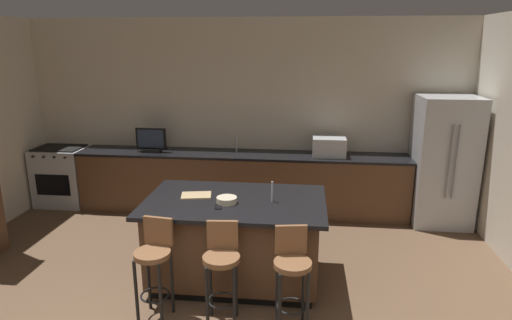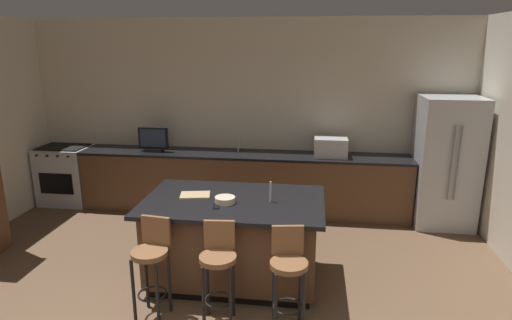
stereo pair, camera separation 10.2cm
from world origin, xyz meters
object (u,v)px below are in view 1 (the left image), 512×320
object	(u,v)px
refrigerator	(443,161)
bar_stool_left	(154,261)
fruit_bowl	(227,200)
tv_monitor	(151,141)
cell_phone	(218,206)
cutting_board	(196,195)
microwave	(329,147)
kitchen_island	(235,239)
bar_stool_right	(292,271)
range_oven	(63,176)
bar_stool_center	(222,265)

from	to	relation	value
refrigerator	bar_stool_left	bearing A→B (deg)	-141.11
bar_stool_left	fruit_bowl	xyz separation A→B (m)	(0.58, 0.65, 0.39)
bar_stool_left	tv_monitor	bearing A→B (deg)	117.10
bar_stool_left	cell_phone	xyz separation A→B (m)	(0.51, 0.53, 0.36)
fruit_bowl	cutting_board	world-z (taller)	fruit_bowl
refrigerator	tv_monitor	size ratio (longest dim) A/B	4.00
microwave	kitchen_island	bearing A→B (deg)	-118.19
microwave	tv_monitor	world-z (taller)	tv_monitor
kitchen_island	bar_stool_right	bearing A→B (deg)	-50.97
tv_monitor	bar_stool_right	world-z (taller)	tv_monitor
microwave	cell_phone	bearing A→B (deg)	-118.59
range_oven	bar_stool_right	bearing A→B (deg)	-36.60
tv_monitor	bar_stool_right	bearing A→B (deg)	-50.82
microwave	refrigerator	bearing A→B (deg)	-2.96
microwave	fruit_bowl	distance (m)	2.42
refrigerator	microwave	bearing A→B (deg)	177.04
refrigerator	fruit_bowl	distance (m)	3.43
microwave	bar_stool_right	bearing A→B (deg)	-98.98
cell_phone	bar_stool_left	bearing A→B (deg)	-143.53
kitchen_island	bar_stool_left	bearing A→B (deg)	-130.63
bar_stool_left	cutting_board	distance (m)	0.92
kitchen_island	microwave	xyz separation A→B (m)	(1.08, 2.02, 0.59)
bar_stool_left	range_oven	bearing A→B (deg)	139.63
refrigerator	fruit_bowl	xyz separation A→B (m)	(-2.76, -2.04, 0.05)
bar_stool_right	fruit_bowl	world-z (taller)	fruit_bowl
fruit_bowl	range_oven	bearing A→B (deg)	145.33
kitchen_island	range_oven	bearing A→B (deg)	147.27
cell_phone	microwave	bearing A→B (deg)	51.47
bar_stool_center	range_oven	bearing A→B (deg)	133.36
kitchen_island	bar_stool_center	world-z (taller)	bar_stool_center
bar_stool_right	cutting_board	distance (m)	1.42
range_oven	bar_stool_center	bearing A→B (deg)	-41.61
kitchen_island	cell_phone	bearing A→B (deg)	-122.12
microwave	bar_stool_left	bearing A→B (deg)	-121.94
bar_stool_center	cell_phone	world-z (taller)	bar_stool_center
fruit_bowl	cutting_board	size ratio (longest dim) A/B	0.67
bar_stool_right	refrigerator	bearing A→B (deg)	43.94
range_oven	microwave	distance (m)	4.26
range_oven	kitchen_island	bearing A→B (deg)	-32.73
kitchen_island	fruit_bowl	distance (m)	0.51
range_oven	bar_stool_left	size ratio (longest dim) A/B	0.98
refrigerator	bar_stool_center	distance (m)	3.83
cell_phone	bar_stool_right	bearing A→B (deg)	-46.25
cell_phone	cutting_board	size ratio (longest dim) A/B	0.47
range_oven	fruit_bowl	bearing A→B (deg)	-34.67
microwave	tv_monitor	distance (m)	2.69
refrigerator	bar_stool_right	world-z (taller)	refrigerator
bar_stool_left	bar_stool_right	xyz separation A→B (m)	(1.28, -0.04, -0.00)
kitchen_island	range_oven	world-z (taller)	range_oven
kitchen_island	fruit_bowl	bearing A→B (deg)	-122.99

